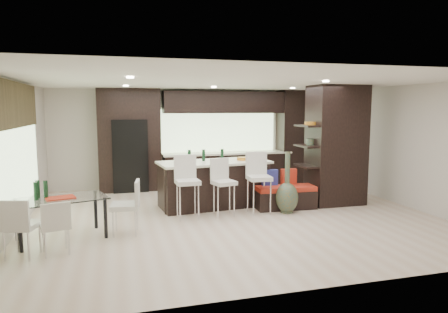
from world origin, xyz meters
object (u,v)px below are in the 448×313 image
object	(u,v)px
chair_end	(125,210)
stool_left	(188,193)
floor_vase	(287,183)
kitchen_island	(214,184)
chair_far	(22,230)
chair_near	(55,229)
stool_right	(259,189)
dining_table	(61,219)
stool_mid	(224,193)
bench	(285,197)

from	to	relation	value
chair_end	stool_left	bearing A→B (deg)	-52.76
floor_vase	chair_end	world-z (taller)	floor_vase
floor_vase	kitchen_island	bearing A→B (deg)	144.05
chair_far	stool_left	bearing A→B (deg)	43.38
stool_left	kitchen_island	bearing A→B (deg)	45.66
chair_near	chair_far	bearing A→B (deg)	168.85
chair_end	floor_vase	bearing A→B (deg)	-72.52
stool_right	floor_vase	world-z (taller)	floor_vase
chair_near	chair_end	xyz separation A→B (m)	(1.04, 0.69, 0.06)
chair_far	chair_end	distance (m)	1.66
stool_right	floor_vase	xyz separation A→B (m)	(0.58, -0.11, 0.13)
dining_table	chair_far	size ratio (longest dim) A/B	1.75
stool_right	kitchen_island	bearing A→B (deg)	133.70
stool_left	chair_far	distance (m)	3.07
stool_mid	bench	xyz separation A→B (m)	(1.45, 0.21, -0.22)
stool_right	stool_left	bearing A→B (deg)	-177.77
kitchen_island	chair_far	world-z (taller)	kitchen_island
dining_table	chair_end	world-z (taller)	chair_end
stool_mid	chair_end	bearing A→B (deg)	-174.23
stool_mid	floor_vase	world-z (taller)	floor_vase
bench	floor_vase	world-z (taller)	floor_vase
stool_left	dining_table	bearing A→B (deg)	-165.74
bench	chair_near	distance (m)	4.76
stool_left	chair_far	size ratio (longest dim) A/B	1.23
chair_near	chair_far	size ratio (longest dim) A/B	0.91
dining_table	stool_right	bearing A→B (deg)	-6.13
bench	chair_far	bearing A→B (deg)	-158.53
chair_near	dining_table	bearing A→B (deg)	76.38
chair_end	stool_mid	bearing A→B (deg)	-62.59
kitchen_island	floor_vase	bearing A→B (deg)	-42.38
stool_mid	stool_right	world-z (taller)	stool_right
stool_mid	dining_table	world-z (taller)	stool_mid
bench	chair_end	size ratio (longest dim) A/B	1.50
kitchen_island	bench	distance (m)	1.61
floor_vase	chair_far	world-z (taller)	floor_vase
stool_right	chair_far	bearing A→B (deg)	-159.20
bench	dining_table	distance (m)	4.57
stool_left	bench	size ratio (longest dim) A/B	0.78
stool_mid	chair_far	world-z (taller)	stool_mid
bench	chair_near	bearing A→B (deg)	-157.03
stool_right	bench	world-z (taller)	stool_right
chair_near	chair_end	size ratio (longest dim) A/B	0.87
dining_table	chair_near	distance (m)	0.69
kitchen_island	stool_left	world-z (taller)	kitchen_island
stool_right	bench	size ratio (longest dim) A/B	0.79
stool_mid	floor_vase	xyz separation A→B (m)	(1.34, -0.13, 0.17)
bench	chair_far	world-z (taller)	chair_far
dining_table	chair_near	xyz separation A→B (m)	(0.00, -0.69, 0.03)
bench	stool_right	bearing A→B (deg)	-159.06
stool_left	stool_right	xyz separation A→B (m)	(1.51, -0.00, 0.01)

